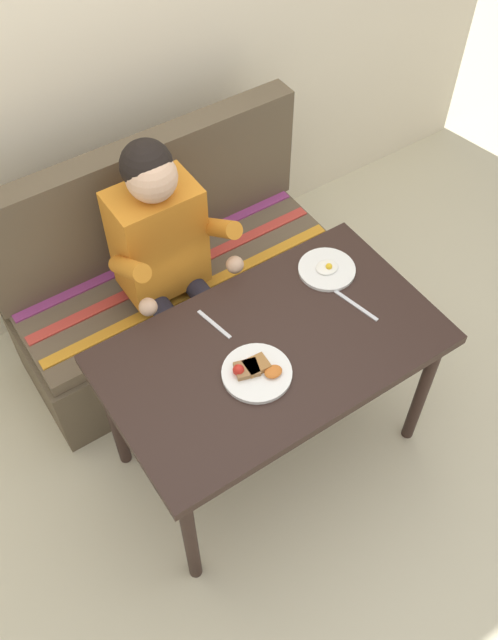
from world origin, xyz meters
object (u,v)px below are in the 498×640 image
(couch, at_px, (174,285))
(person, at_px, (167,253))
(fork, at_px, (214,324))
(knife, at_px, (356,305))
(plate_eggs, at_px, (327,269))
(table, at_px, (272,360))
(plate_breakfast, at_px, (256,372))

(couch, relative_size, person, 1.19)
(couch, relative_size, fork, 8.47)
(couch, height_order, knife, couch)
(couch, bearing_deg, plate_eggs, -57.22)
(table, xyz_separation_m, couch, (0.00, 0.76, -0.32))
(person, bearing_deg, table, -81.47)
(table, distance_m, person, 0.60)
(plate_eggs, height_order, fork, plate_eggs)
(table, distance_m, plate_breakfast, 0.16)
(person, relative_size, plate_breakfast, 5.02)
(table, relative_size, person, 0.99)
(plate_breakfast, xyz_separation_m, fork, (-0.01, 0.26, -0.01))
(plate_eggs, bearing_deg, plate_breakfast, -153.70)
(couch, xyz_separation_m, person, (-0.09, -0.17, 0.41))
(table, xyz_separation_m, person, (-0.09, 0.59, 0.09))
(fork, bearing_deg, plate_eggs, -12.36)
(person, height_order, fork, person)
(plate_breakfast, xyz_separation_m, knife, (0.47, 0.05, -0.01))
(plate_breakfast, bearing_deg, couch, 82.09)
(person, bearing_deg, knife, -53.67)
(plate_eggs, xyz_separation_m, fork, (-0.50, 0.02, -0.01))
(couch, distance_m, plate_eggs, 0.81)
(couch, distance_m, knife, 0.95)
(table, bearing_deg, person, 98.53)
(knife, bearing_deg, couch, 102.79)
(table, relative_size, couch, 0.83)
(couch, bearing_deg, knife, -65.37)
(table, bearing_deg, fork, 121.67)
(couch, xyz_separation_m, fork, (-0.12, -0.57, 0.40))
(plate_eggs, height_order, knife, plate_eggs)
(knife, bearing_deg, table, 165.08)
(table, height_order, fork, fork)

